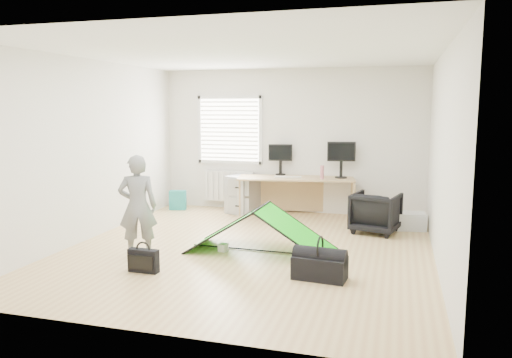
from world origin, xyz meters
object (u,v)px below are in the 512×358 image
(desk, at_px, (296,197))
(thermos, at_px, (322,172))
(office_chair, at_px, (376,213))
(duffel_bag, at_px, (320,268))
(person, at_px, (138,206))
(kite, at_px, (261,229))
(filing_cabinet, at_px, (244,194))
(monitor_right, at_px, (341,165))
(laptop_bag, at_px, (144,261))
(monitor_left, at_px, (281,164))
(storage_crate, at_px, (409,221))

(desk, xyz_separation_m, thermos, (0.49, -0.07, 0.48))
(thermos, height_order, office_chair, thermos)
(duffel_bag, bearing_deg, person, -179.10)
(office_chair, relative_size, kite, 0.35)
(duffel_bag, bearing_deg, kite, 142.59)
(filing_cabinet, xyz_separation_m, monitor_right, (1.81, 0.12, 0.60))
(desk, relative_size, laptop_bag, 5.55)
(thermos, relative_size, duffel_bag, 0.39)
(person, bearing_deg, monitor_right, -150.39)
(thermos, height_order, kite, thermos)
(thermos, xyz_separation_m, duffel_bag, (0.47, -3.23, -0.70))
(desk, height_order, laptop_bag, desk)
(filing_cabinet, relative_size, monitor_left, 1.59)
(office_chair, xyz_separation_m, person, (-2.98, -2.22, 0.36))
(monitor_right, relative_size, office_chair, 0.71)
(thermos, bearing_deg, office_chair, -39.06)
(laptop_bag, bearing_deg, thermos, 67.83)
(desk, bearing_deg, kite, -99.81)
(office_chair, bearing_deg, storage_crate, -131.36)
(desk, relative_size, monitor_left, 4.72)
(monitor_right, relative_size, kite, 0.25)
(filing_cabinet, relative_size, office_chair, 1.00)
(laptop_bag, bearing_deg, duffel_bag, 11.59)
(filing_cabinet, height_order, office_chair, filing_cabinet)
(office_chair, bearing_deg, person, 50.72)
(storage_crate, bearing_deg, office_chair, -145.33)
(office_chair, distance_m, person, 3.73)
(desk, height_order, monitor_right, monitor_right)
(office_chair, xyz_separation_m, storage_crate, (0.53, 0.37, -0.18))
(desk, relative_size, person, 1.53)
(storage_crate, relative_size, duffel_bag, 0.81)
(person, height_order, kite, person)
(monitor_right, xyz_separation_m, duffel_bag, (0.16, -3.45, -0.82))
(monitor_left, distance_m, monitor_right, 1.15)
(monitor_right, bearing_deg, office_chair, -68.96)
(monitor_right, xyz_separation_m, kite, (-0.79, -2.56, -0.64))
(thermos, bearing_deg, kite, -101.58)
(filing_cabinet, xyz_separation_m, thermos, (1.50, -0.10, 0.48))
(monitor_left, xyz_separation_m, duffel_bag, (1.30, -3.54, -0.80))
(monitor_left, xyz_separation_m, storage_crate, (2.35, -0.75, -0.79))
(person, bearing_deg, desk, -140.92)
(desk, xyz_separation_m, kite, (0.01, -2.41, -0.04))
(desk, height_order, thermos, thermos)
(monitor_left, relative_size, office_chair, 0.63)
(monitor_right, relative_size, storage_crate, 1.01)
(filing_cabinet, height_order, kite, filing_cabinet)
(filing_cabinet, relative_size, duffel_bag, 1.15)
(kite, height_order, duffel_bag, kite)
(filing_cabinet, relative_size, laptop_bag, 1.87)
(filing_cabinet, height_order, person, person)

